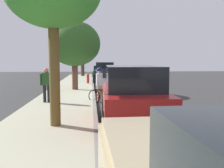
% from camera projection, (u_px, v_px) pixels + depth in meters
% --- Properties ---
extents(ground, '(64.35, 64.35, 0.00)m').
position_uv_depth(ground, '(117.00, 93.00, 16.43)').
color(ground, '#323232').
extents(sidewalk, '(3.09, 40.22, 0.14)m').
position_uv_depth(sidewalk, '(68.00, 93.00, 16.16)').
color(sidewalk, '#A7A58B').
rests_on(sidewalk, ground).
extents(curb_edge, '(0.16, 40.22, 0.14)m').
position_uv_depth(curb_edge, '(93.00, 93.00, 16.29)').
color(curb_edge, gray).
rests_on(curb_edge, ground).
extents(lane_stripe_centre, '(0.14, 40.00, 0.01)m').
position_uv_depth(lane_stripe_centre, '(158.00, 93.00, 16.77)').
color(lane_stripe_centre, white).
rests_on(lane_stripe_centre, ground).
extents(lane_stripe_bike_edge, '(0.12, 40.22, 0.01)m').
position_uv_depth(lane_stripe_bike_edge, '(116.00, 93.00, 16.42)').
color(lane_stripe_bike_edge, white).
rests_on(lane_stripe_bike_edge, ground).
extents(parked_sedan_green_nearest, '(1.85, 4.40, 1.52)m').
position_uv_depth(parked_sedan_green_nearest, '(100.00, 72.00, 31.64)').
color(parked_sedan_green_nearest, '#1E512D').
rests_on(parked_sedan_green_nearest, ground).
extents(parked_suv_black_second, '(2.08, 4.76, 1.99)m').
position_uv_depth(parked_suv_black_second, '(104.00, 72.00, 24.95)').
color(parked_suv_black_second, black).
rests_on(parked_suv_black_second, ground).
extents(parked_sedan_silver_mid, '(1.85, 4.41, 1.52)m').
position_uv_depth(parked_sedan_silver_mid, '(107.00, 79.00, 18.67)').
color(parked_sedan_silver_mid, '#B7BABF').
rests_on(parked_sedan_silver_mid, ground).
extents(parked_suv_red_far, '(2.11, 4.77, 1.99)m').
position_uv_depth(parked_suv_red_far, '(132.00, 95.00, 8.36)').
color(parked_suv_red_far, maroon).
rests_on(parked_suv_red_far, ground).
extents(bicycle_at_curb, '(1.53, 0.87, 0.74)m').
position_uv_depth(bicycle_at_curb, '(103.00, 96.00, 12.49)').
color(bicycle_at_curb, black).
rests_on(bicycle_at_curb, ground).
extents(cyclist_with_backpack, '(0.50, 0.58, 1.82)m').
position_uv_depth(cyclist_with_backpack, '(99.00, 81.00, 12.85)').
color(cyclist_with_backpack, '#C6B284').
rests_on(cyclist_with_backpack, ground).
extents(street_tree_near_cyclist, '(3.12, 3.12, 4.75)m').
position_uv_depth(street_tree_near_cyclist, '(82.00, 50.00, 32.82)').
color(street_tree_near_cyclist, '#4D3927').
rests_on(street_tree_near_cyclist, sidewalk).
extents(street_tree_mid_block, '(3.57, 3.57, 4.73)m').
position_uv_depth(street_tree_mid_block, '(75.00, 44.00, 17.19)').
color(street_tree_mid_block, brown).
rests_on(street_tree_mid_block, sidewalk).
extents(pedestrian_on_phone, '(0.62, 0.24, 1.67)m').
position_uv_depth(pedestrian_on_phone, '(46.00, 83.00, 12.05)').
color(pedestrian_on_phone, black).
rests_on(pedestrian_on_phone, sidewalk).
extents(fire_hydrant, '(0.22, 0.22, 0.84)m').
position_uv_depth(fire_hydrant, '(88.00, 78.00, 22.17)').
color(fire_hydrant, red).
rests_on(fire_hydrant, sidewalk).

